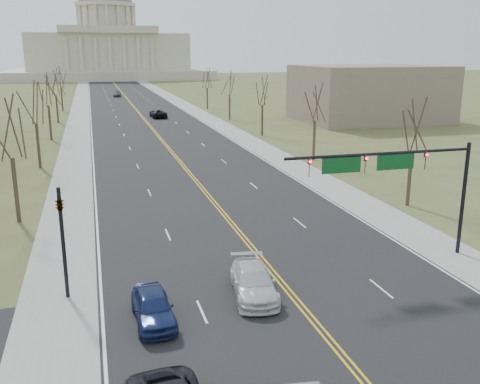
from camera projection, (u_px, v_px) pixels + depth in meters
road at (135, 108)px, 121.09m from camera, size 20.00×380.00×0.01m
cross_road at (328, 338)px, 24.22m from camera, size 120.00×14.00×0.01m
sidewalk_left at (80, 110)px, 117.98m from camera, size 4.00×380.00×0.03m
sidewalk_right at (187, 107)px, 124.19m from camera, size 4.00×380.00×0.03m
center_line at (135, 108)px, 121.09m from camera, size 0.42×380.00×0.01m
edge_line_left at (90, 109)px, 118.55m from camera, size 0.15×380.00×0.01m
edge_line_right at (178, 107)px, 123.62m from camera, size 0.15×380.00×0.01m
capitol at (108, 47)px, 247.76m from camera, size 90.00×60.00×50.00m
signal_mast at (394, 170)px, 31.66m from camera, size 12.12×0.44×7.20m
signal_left at (62, 231)px, 27.28m from camera, size 0.32×0.36×6.00m
tree_r_0 at (414, 128)px, 43.32m from camera, size 3.74×3.74×8.50m
tree_l_0 at (9, 131)px, 38.93m from camera, size 3.96×3.96×9.00m
tree_r_1 at (315, 105)px, 61.95m from camera, size 3.74×3.74×8.50m
tree_l_1 at (34, 105)px, 57.56m from camera, size 3.96×3.96×9.00m
tree_r_2 at (262, 92)px, 80.58m from camera, size 3.74×3.74×8.50m
tree_l_2 at (47, 92)px, 76.18m from camera, size 3.96×3.96×9.00m
tree_r_3 at (230, 84)px, 99.20m from camera, size 3.74×3.74×8.50m
tree_l_3 at (55, 84)px, 94.81m from camera, size 3.96×3.96×9.00m
tree_r_4 at (207, 79)px, 117.83m from camera, size 3.74×3.74×8.50m
tree_l_4 at (60, 78)px, 113.44m from camera, size 3.96×3.96×9.00m
bldg_right_mass at (369, 93)px, 98.49m from camera, size 25.00×20.00×10.00m
car_sb_inner_second at (253, 282)px, 28.24m from camera, size 2.83×5.51×1.53m
car_sb_outer_second at (153, 307)px, 25.48m from camera, size 1.94×4.53×1.52m
car_far_nb at (158, 113)px, 103.81m from camera, size 3.02×6.07×1.65m
car_far_sb at (117, 94)px, 150.77m from camera, size 2.53×5.06×1.66m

